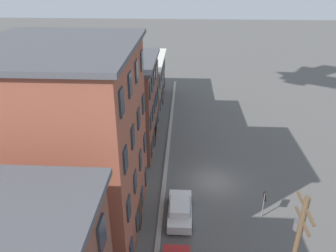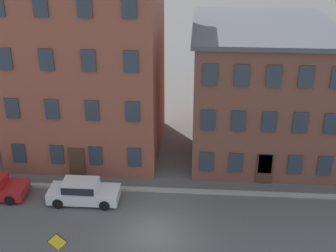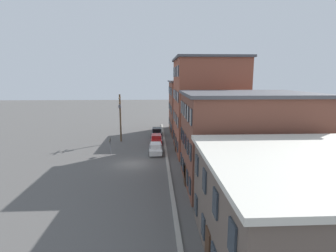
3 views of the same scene
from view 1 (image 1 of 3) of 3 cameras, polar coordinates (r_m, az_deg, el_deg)
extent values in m
plane|color=#565451|center=(30.45, 8.00, -9.62)|extent=(200.00, 200.00, 0.00)
cube|color=#9E998E|center=(30.31, -0.60, -9.31)|extent=(56.00, 0.36, 0.16)
cube|color=#2D3842|center=(13.64, -11.45, -18.01)|extent=(0.90, 0.10, 1.40)
cube|color=brown|center=(23.13, -16.93, -3.58)|extent=(10.55, 9.20, 13.29)
cube|color=#4C4C51|center=(20.76, -19.41, 12.94)|extent=(11.05, 9.70, 0.30)
cube|color=#2D3842|center=(22.05, -6.35, -20.63)|extent=(0.90, 0.10, 1.40)
cube|color=#2D3842|center=(19.77, -6.83, -14.02)|extent=(0.90, 0.10, 1.40)
cube|color=#2D3842|center=(17.82, -7.40, -5.83)|extent=(0.90, 0.10, 1.40)
cube|color=#2D3842|center=(16.31, -8.06, 4.11)|extent=(0.90, 0.10, 1.40)
cube|color=#2D3842|center=(23.91, -5.34, -16.05)|extent=(0.90, 0.10, 1.40)
cube|color=#2D3842|center=(21.82, -5.71, -9.57)|extent=(0.90, 0.10, 1.40)
cube|color=#2D3842|center=(20.06, -6.12, -1.85)|extent=(0.90, 0.10, 1.40)
cube|color=#2D3842|center=(18.74, -6.61, 7.15)|extent=(0.90, 0.10, 1.40)
cube|color=#2D3842|center=(25.89, -4.52, -12.14)|extent=(0.90, 0.10, 1.40)
cube|color=#2D3842|center=(23.98, -4.80, -5.90)|extent=(0.90, 0.10, 1.40)
cube|color=#2D3842|center=(22.40, -5.12, 1.32)|extent=(0.90, 0.10, 1.40)
cube|color=#2D3842|center=(21.22, -5.47, 9.48)|extent=(0.90, 0.10, 1.40)
cube|color=#2D3842|center=(27.99, -3.84, -8.80)|extent=(0.90, 0.10, 1.40)
cube|color=#2D3842|center=(26.23, -4.06, -2.84)|extent=(0.90, 0.10, 1.40)
cube|color=#2D3842|center=(24.79, -4.30, 3.88)|extent=(0.90, 0.10, 1.40)
cube|color=#2D3842|center=(23.73, -4.57, 11.32)|extent=(0.90, 0.10, 1.40)
cube|color=#472D1E|center=(25.25, -4.86, -14.99)|extent=(1.10, 0.10, 2.20)
cube|color=brown|center=(35.26, -12.12, 3.71)|extent=(9.64, 11.91, 9.09)
cube|color=#4C4C51|center=(33.79, -12.88, 11.07)|extent=(10.14, 12.41, 0.30)
cube|color=#2D3842|center=(32.11, -2.85, -4.08)|extent=(0.90, 0.10, 1.40)
cube|color=#2D3842|center=(30.70, -2.97, 0.81)|extent=(0.90, 0.10, 1.40)
cube|color=#2D3842|center=(29.53, -3.11, 6.13)|extent=(0.90, 0.10, 1.40)
cube|color=#2D3842|center=(33.78, -2.53, -2.43)|extent=(0.90, 0.10, 1.40)
cube|color=#2D3842|center=(32.44, -2.63, 2.27)|extent=(0.90, 0.10, 1.40)
cube|color=#2D3842|center=(31.33, -2.75, 7.34)|extent=(0.90, 0.10, 1.40)
cube|color=#2D3842|center=(35.48, -2.24, -0.94)|extent=(0.90, 0.10, 1.40)
cube|color=#2D3842|center=(34.20, -2.32, 3.58)|extent=(0.90, 0.10, 1.40)
cube|color=#2D3842|center=(33.15, -2.42, 8.42)|extent=(0.90, 0.10, 1.40)
cube|color=#2D3842|center=(37.19, -1.97, 0.41)|extent=(0.90, 0.10, 1.40)
cube|color=#2D3842|center=(35.98, -2.05, 4.76)|extent=(0.90, 0.10, 1.40)
cube|color=#2D3842|center=(34.99, -2.12, 9.38)|extent=(0.90, 0.10, 1.40)
cube|color=#2D3842|center=(38.93, -1.73, 1.65)|extent=(0.90, 0.10, 1.40)
cube|color=#2D3842|center=(37.77, -1.79, 5.83)|extent=(0.90, 0.10, 1.40)
cube|color=#2D3842|center=(36.83, -1.86, 10.25)|extent=(0.90, 0.10, 1.40)
cube|color=#472D1E|center=(35.67, -2.22, -1.53)|extent=(1.10, 0.10, 2.20)
cube|color=#66564C|center=(46.46, -8.37, 7.58)|extent=(11.65, 11.80, 6.13)
cube|color=silver|center=(45.55, -8.63, 11.41)|extent=(12.15, 12.30, 0.30)
cube|color=#2D3842|center=(42.13, -1.34, 3.65)|extent=(0.90, 0.10, 1.40)
cube|color=#2D3842|center=(41.05, -1.39, 7.60)|extent=(0.90, 0.10, 1.40)
cube|color=#2D3842|center=(44.83, -1.06, 5.08)|extent=(0.90, 0.10, 1.40)
cube|color=#2D3842|center=(43.81, -1.10, 8.82)|extent=(0.90, 0.10, 1.40)
cube|color=#2D3842|center=(47.55, -0.81, 6.34)|extent=(0.90, 0.10, 1.40)
cube|color=#2D3842|center=(46.60, -0.84, 9.89)|extent=(0.90, 0.10, 1.40)
cube|color=#2D3842|center=(50.29, -0.59, 7.47)|extent=(0.90, 0.10, 1.40)
cube|color=#2D3842|center=(49.39, -0.61, 10.84)|extent=(0.90, 0.10, 1.40)
cube|color=#472D1E|center=(46.34, -0.93, 5.23)|extent=(1.10, 0.10, 2.20)
cube|color=silver|center=(26.30, 2.08, -14.54)|extent=(4.40, 1.80, 0.70)
cube|color=silver|center=(25.75, 2.10, -13.77)|extent=(2.20, 1.51, 0.55)
cube|color=#1E232D|center=(25.75, 2.10, -13.77)|extent=(2.02, 1.58, 0.48)
cylinder|color=black|center=(27.56, 0.33, -12.83)|extent=(0.66, 0.22, 0.66)
cylinder|color=black|center=(27.55, 3.96, -12.92)|extent=(0.66, 0.22, 0.66)
cylinder|color=black|center=(25.38, 0.00, -16.96)|extent=(0.66, 0.22, 0.66)
cylinder|color=black|center=(25.37, 4.01, -17.06)|extent=(0.66, 0.22, 0.66)
cylinder|color=slate|center=(26.87, 16.26, -13.06)|extent=(0.08, 0.08, 2.30)
cube|color=yellow|center=(26.39, 16.55, -11.70)|extent=(0.97, 0.03, 0.97)
cube|color=black|center=(26.38, 16.53, -11.70)|extent=(1.05, 0.02, 1.05)
cube|color=brown|center=(17.07, 22.82, -12.97)|extent=(2.40, 0.12, 0.12)
cube|color=brown|center=(17.56, 22.36, -15.02)|extent=(2.00, 0.12, 0.12)
cylinder|color=#515156|center=(18.19, 21.70, -15.74)|extent=(0.44, 0.44, 0.55)
camera|label=2|loc=(36.20, 47.62, 16.76)|focal=50.00mm
camera|label=3|loc=(57.04, 3.10, 19.18)|focal=28.00mm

